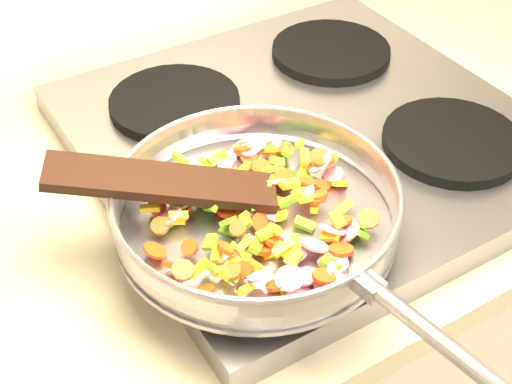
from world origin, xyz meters
TOP-DOWN VIEW (x-y plane):
  - cooktop at (-0.70, 1.67)m, footprint 0.60×0.60m
  - grate_fl at (-0.84, 1.52)m, footprint 0.19×0.19m
  - grate_fr at (-0.56, 1.52)m, footprint 0.19×0.19m
  - grate_bl at (-0.84, 1.81)m, footprint 0.19×0.19m
  - grate_br at (-0.56, 1.81)m, footprint 0.19×0.19m
  - saute_pan at (-0.88, 1.52)m, footprint 0.37×0.54m
  - vegetable_heap at (-0.87, 1.52)m, footprint 0.28×0.28m
  - wooden_spatula at (-0.96, 1.59)m, footprint 0.26×0.17m

SIDE VIEW (x-z plane):
  - cooktop at x=-0.70m, z-range 0.90..0.94m
  - grate_fl at x=-0.84m, z-range 0.94..0.96m
  - grate_fr at x=-0.56m, z-range 0.94..0.96m
  - grate_bl at x=-0.84m, z-range 0.94..0.96m
  - grate_br at x=-0.56m, z-range 0.94..0.96m
  - vegetable_heap at x=-0.87m, z-range 0.95..1.00m
  - saute_pan at x=-0.88m, z-range 0.96..1.02m
  - wooden_spatula at x=-0.96m, z-range 0.97..1.04m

